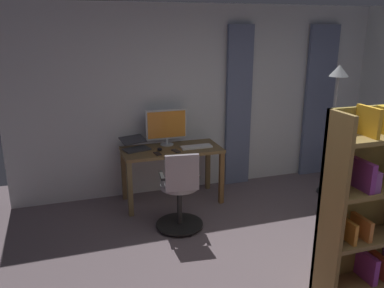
{
  "coord_description": "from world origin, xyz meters",
  "views": [
    {
      "loc": [
        1.88,
        2.43,
        2.28
      ],
      "look_at": [
        0.53,
        -1.72,
        0.98
      ],
      "focal_mm": 36.31,
      "sensor_mm": 36.0,
      "label": 1
    }
  ],
  "objects": [
    {
      "name": "back_room_partition",
      "position": [
        0.0,
        -2.78,
        1.31
      ],
      "size": [
        5.42,
        0.1,
        2.61
      ],
      "primitive_type": "cube",
      "color": "silver",
      "rests_on": "ground"
    },
    {
      "name": "laptop",
      "position": [
        1.08,
        -2.43,
        0.81
      ],
      "size": [
        0.4,
        0.38,
        0.15
      ],
      "rotation": [
        0.0,
        0.0,
        0.29
      ],
      "color": "#333338",
      "rests_on": "desk"
    },
    {
      "name": "curtain_left_panel",
      "position": [
        -1.86,
        -2.67,
        1.17
      ],
      "size": [
        0.49,
        0.06,
        2.34
      ],
      "primitive_type": "cube",
      "color": "slate",
      "rests_on": "ground"
    },
    {
      "name": "cell_phone_by_monitor",
      "position": [
        0.85,
        -2.15,
        0.76
      ],
      "size": [
        0.09,
        0.15,
        0.01
      ],
      "primitive_type": "cube",
      "rotation": [
        0.0,
        0.0,
        0.13
      ],
      "color": "black",
      "rests_on": "desk"
    },
    {
      "name": "desk",
      "position": [
        0.62,
        -2.32,
        0.64
      ],
      "size": [
        1.31,
        0.61,
        0.76
      ],
      "color": "brown",
      "rests_on": "ground"
    },
    {
      "name": "curtain_right_panel",
      "position": [
        -0.49,
        -2.67,
        1.17
      ],
      "size": [
        0.38,
        0.06,
        2.34
      ],
      "primitive_type": "cube",
      "color": "slate",
      "rests_on": "ground"
    },
    {
      "name": "computer_mouse",
      "position": [
        0.79,
        -2.29,
        0.77
      ],
      "size": [
        0.06,
        0.1,
        0.04
      ],
      "primitive_type": "ellipsoid",
      "color": "black",
      "rests_on": "desk"
    },
    {
      "name": "floor_lamp",
      "position": [
        -1.58,
        -1.91,
        1.4
      ],
      "size": [
        0.28,
        0.28,
        1.82
      ],
      "color": "black",
      "rests_on": "ground"
    },
    {
      "name": "bookshelf",
      "position": [
        -0.39,
        0.13,
        0.85
      ],
      "size": [
        0.84,
        0.3,
        1.74
      ],
      "color": "olive",
      "rests_on": "ground"
    },
    {
      "name": "computer_keyboard",
      "position": [
        0.3,
        -2.26,
        0.77
      ],
      "size": [
        0.42,
        0.14,
        0.02
      ],
      "primitive_type": "cube",
      "color": "white",
      "rests_on": "desk"
    },
    {
      "name": "office_chair",
      "position": [
        0.74,
        -1.52,
        0.46
      ],
      "size": [
        0.56,
        0.56,
        0.97
      ],
      "rotation": [
        0.0,
        0.0,
        3.03
      ],
      "color": "black",
      "rests_on": "ground"
    },
    {
      "name": "piano_keyboard",
      "position": [
        -1.41,
        -0.87,
        0.74
      ],
      "size": [
        1.18,
        0.36,
        0.81
      ],
      "rotation": [
        0.0,
        0.0,
        0.03
      ],
      "color": "black",
      "rests_on": "ground"
    },
    {
      "name": "computer_monitor",
      "position": [
        0.64,
        -2.51,
        1.03
      ],
      "size": [
        0.57,
        0.18,
        0.49
      ],
      "color": "#B7BCC1",
      "rests_on": "desk"
    },
    {
      "name": "cell_phone_face_up",
      "position": [
        0.6,
        -2.18,
        0.76
      ],
      "size": [
        0.1,
        0.16,
        0.01
      ],
      "primitive_type": "cube",
      "rotation": [
        0.0,
        0.0,
        0.24
      ],
      "color": "#232328",
      "rests_on": "desk"
    }
  ]
}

